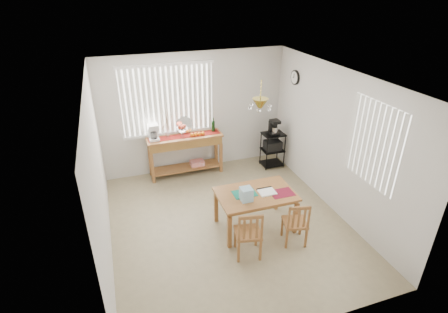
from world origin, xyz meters
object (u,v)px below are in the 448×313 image
object	(u,v)px
chair_left	(248,234)
chair_right	(296,223)
sideboard	(186,146)
cart_items	(274,127)
dining_table	(256,197)
wire_cart	(273,147)

from	to	relation	value
chair_left	chair_right	size ratio (longest dim) A/B	1.07
chair_left	chair_right	bearing A→B (deg)	2.12
sideboard	chair_left	size ratio (longest dim) A/B	1.88
sideboard	chair_left	bearing A→B (deg)	-83.95
cart_items	dining_table	xyz separation A→B (m)	(-1.26, -1.96, -0.35)
wire_cart	chair_right	world-z (taller)	wire_cart
wire_cart	cart_items	bearing A→B (deg)	90.00
chair_left	chair_right	distance (m)	0.83
dining_table	chair_right	world-z (taller)	chair_right
chair_left	sideboard	bearing A→B (deg)	96.05
cart_items	chair_left	xyz separation A→B (m)	(-1.64, -2.58, -0.54)
dining_table	chair_right	size ratio (longest dim) A/B	1.62
chair_left	chair_right	world-z (taller)	chair_left
wire_cart	dining_table	world-z (taller)	wire_cart
sideboard	wire_cart	world-z (taller)	sideboard
sideboard	wire_cart	bearing A→B (deg)	-8.10
sideboard	cart_items	xyz separation A→B (m)	(1.95, -0.27, 0.28)
dining_table	chair_right	xyz separation A→B (m)	(0.45, -0.59, -0.22)
sideboard	chair_right	xyz separation A→B (m)	(1.13, -2.82, -0.29)
dining_table	chair_left	bearing A→B (deg)	-121.29
cart_items	chair_left	world-z (taller)	cart_items
sideboard	dining_table	world-z (taller)	sideboard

